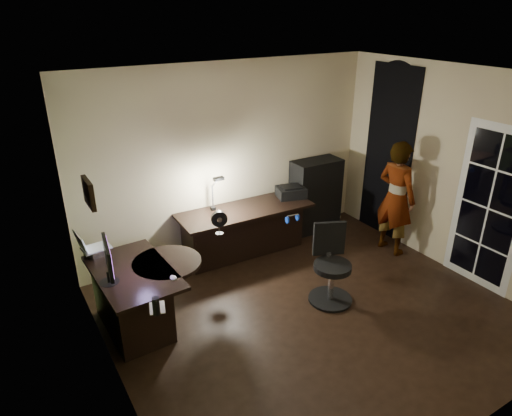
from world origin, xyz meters
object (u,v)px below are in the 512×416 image
person (396,198)px  office_chair (333,266)px  cabinet (315,195)px  monitor (107,269)px  desk_right (246,232)px  desk_left (136,299)px

person → office_chair: bearing=103.7°
cabinet → office_chair: size_ratio=1.21×
monitor → office_chair: 2.57m
monitor → cabinet: bearing=24.4°
desk_right → desk_left: bearing=-155.2°
office_chair → person: size_ratio=0.58×
desk_right → monitor: (-2.13, -0.87, 0.52)m
cabinet → office_chair: 1.99m
office_chair → person: 1.71m
desk_left → cabinet: 3.36m
person → desk_right: bearing=57.3°
desk_left → monitor: 0.59m
desk_left → desk_right: 2.02m
desk_left → cabinet: cabinet is taller
cabinet → monitor: (-3.50, -1.02, 0.30)m
desk_right → office_chair: 1.57m
office_chair → person: person is taller
desk_left → office_chair: (2.17, -0.75, 0.12)m
desk_left → monitor: (-0.27, -0.08, 0.52)m
cabinet → person: (0.53, -1.15, 0.25)m
desk_right → cabinet: cabinet is taller
desk_left → person: size_ratio=0.75×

